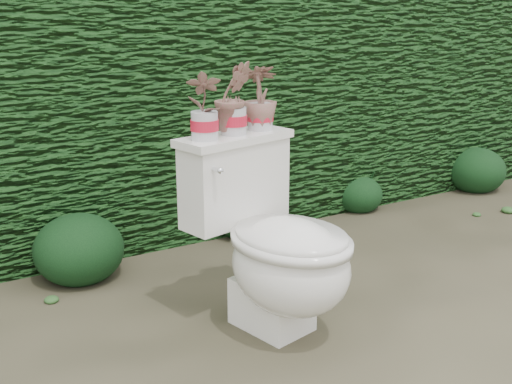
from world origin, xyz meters
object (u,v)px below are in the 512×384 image
potted_plant_left (204,107)px  toilet (276,247)px  potted_plant_center (233,100)px  potted_plant_right (260,99)px

potted_plant_left → toilet: bearing=165.7°
potted_plant_center → potted_plant_right: bearing=22.2°
toilet → potted_plant_left: (-0.20, 0.20, 0.55)m
toilet → potted_plant_center: 0.61m
toilet → potted_plant_center: bearing=91.3°
potted_plant_left → potted_plant_center: (0.15, 0.03, 0.01)m
potted_plant_center → potted_plant_right: size_ratio=1.10×
potted_plant_left → potted_plant_center: 0.15m
potted_plant_left → potted_plant_right: same height
toilet → potted_plant_left: 0.62m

